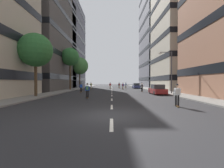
% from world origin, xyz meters
% --- Properties ---
extents(ground_plane, '(175.46, 175.46, 0.00)m').
position_xyz_m(ground_plane, '(0.00, 29.24, 0.00)').
color(ground_plane, '#28282B').
extents(sidewalk_left, '(2.90, 80.42, 0.14)m').
position_xyz_m(sidewalk_left, '(-9.63, 32.90, 0.07)').
color(sidewalk_left, gray).
rests_on(sidewalk_left, ground_plane).
extents(sidewalk_right, '(2.90, 80.42, 0.14)m').
position_xyz_m(sidewalk_right, '(9.63, 32.90, 0.07)').
color(sidewalk_right, gray).
rests_on(sidewalk_right, ground_plane).
extents(lane_markings, '(0.16, 67.20, 0.01)m').
position_xyz_m(lane_markings, '(0.00, 30.50, 0.00)').
color(lane_markings, silver).
rests_on(lane_markings, ground_plane).
extents(building_left_mid, '(14.84, 21.25, 24.84)m').
position_xyz_m(building_left_mid, '(-18.44, 29.76, 12.51)').
color(building_left_mid, '#4C4744').
rests_on(building_left_mid, ground_plane).
extents(building_left_far, '(14.84, 21.71, 28.91)m').
position_xyz_m(building_left_far, '(-18.44, 46.58, 14.55)').
color(building_left_far, slate).
rests_on(building_left_far, ground_plane).
extents(building_right_mid, '(14.84, 16.97, 36.73)m').
position_xyz_m(building_right_mid, '(18.44, 29.76, 18.46)').
color(building_right_mid, '#BCB29E').
rests_on(building_right_mid, ground_plane).
extents(building_right_far, '(14.84, 19.81, 34.38)m').
position_xyz_m(building_right_far, '(18.44, 46.58, 17.28)').
color(building_right_far, slate).
rests_on(building_right_far, ground_plane).
extents(parked_car_near, '(1.82, 4.40, 1.52)m').
position_xyz_m(parked_car_near, '(6.98, 15.17, 0.70)').
color(parked_car_near, maroon).
rests_on(parked_car_near, ground_plane).
extents(parked_car_mid, '(1.82, 4.40, 1.52)m').
position_xyz_m(parked_car_mid, '(6.98, 36.66, 0.70)').
color(parked_car_mid, navy).
rests_on(parked_car_mid, ground_plane).
extents(street_tree_near, '(5.10, 5.10, 9.08)m').
position_xyz_m(street_tree_near, '(-9.63, 38.46, 6.65)').
color(street_tree_near, '#4C3823').
rests_on(street_tree_near, sidewalk_left).
extents(street_tree_mid, '(4.11, 4.11, 9.60)m').
position_xyz_m(street_tree_mid, '(-9.63, 27.61, 7.64)').
color(street_tree_mid, '#4C3823').
rests_on(street_tree_mid, sidewalk_left).
extents(street_tree_far, '(4.21, 4.21, 7.89)m').
position_xyz_m(street_tree_far, '(-9.63, 10.95, 5.90)').
color(street_tree_far, '#4C3823').
rests_on(street_tree_far, sidewalk_left).
extents(streetlamp_right, '(2.13, 0.30, 6.50)m').
position_xyz_m(streetlamp_right, '(8.97, 15.73, 4.14)').
color(streetlamp_right, '#3F3F44').
rests_on(streetlamp_right, sidewalk_right).
extents(skater_0, '(0.56, 0.92, 1.78)m').
position_xyz_m(skater_0, '(5.71, 20.99, 1.02)').
color(skater_0, brown).
rests_on(skater_0, ground_plane).
extents(skater_1, '(0.56, 0.92, 1.78)m').
position_xyz_m(skater_1, '(5.06, 3.08, 1.02)').
color(skater_1, brown).
rests_on(skater_1, ground_plane).
extents(skater_2, '(0.55, 0.91, 1.78)m').
position_xyz_m(skater_2, '(-5.62, 19.83, 0.98)').
color(skater_2, brown).
rests_on(skater_2, ground_plane).
extents(skater_3, '(0.54, 0.91, 1.78)m').
position_xyz_m(skater_3, '(-5.89, 35.69, 1.02)').
color(skater_3, brown).
rests_on(skater_3, ground_plane).
extents(skater_4, '(0.55, 0.92, 1.78)m').
position_xyz_m(skater_4, '(-2.89, 9.55, 1.02)').
color(skater_4, brown).
rests_on(skater_4, ground_plane).
extents(skater_5, '(0.55, 0.92, 1.78)m').
position_xyz_m(skater_5, '(2.70, 29.88, 1.02)').
color(skater_5, brown).
rests_on(skater_5, ground_plane).
extents(skater_6, '(0.53, 0.90, 1.78)m').
position_xyz_m(skater_6, '(2.04, 35.83, 1.02)').
color(skater_6, brown).
rests_on(skater_6, ground_plane).
extents(skater_7, '(0.57, 0.92, 1.78)m').
position_xyz_m(skater_7, '(-0.48, 34.67, 0.98)').
color(skater_7, brown).
rests_on(skater_7, ground_plane).
extents(skater_8, '(0.54, 0.91, 1.78)m').
position_xyz_m(skater_8, '(3.97, 36.43, 1.02)').
color(skater_8, brown).
rests_on(skater_8, ground_plane).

